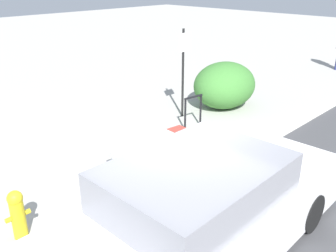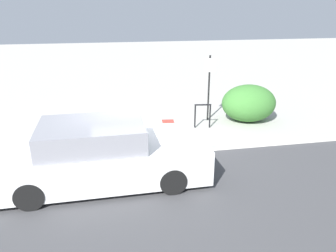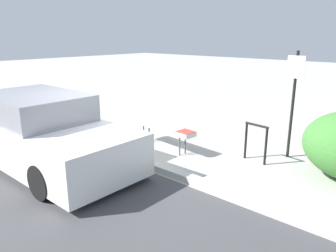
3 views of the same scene
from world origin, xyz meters
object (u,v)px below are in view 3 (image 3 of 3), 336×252
Objects in this scene: bench at (164,128)px; bike_rack at (256,139)px; sign_post at (293,95)px; fire_hydrant at (83,114)px; parked_car_near at (40,132)px.

bike_rack reaches higher than bench.
fire_hydrant is (-5.31, -1.67, -0.98)m from sign_post.
bench is 2.95m from sign_post.
bike_rack is 4.98m from fire_hydrant.
bench is 0.39× the size of parked_car_near.
bike_rack reaches higher than fire_hydrant.
parked_car_near is (-3.74, -3.76, -0.72)m from sign_post.
bike_rack is 0.17× the size of parked_car_near.
bench is at bearing -162.31° from bike_rack.
fire_hydrant is 2.62m from parked_car_near.
parked_car_near reaches higher than fire_hydrant.
sign_post is (0.42, 0.72, 0.88)m from bike_rack.
sign_post is (2.45, 1.37, 0.89)m from bench.
fire_hydrant reaches higher than bench.
sign_post is 5.35m from parked_car_near.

